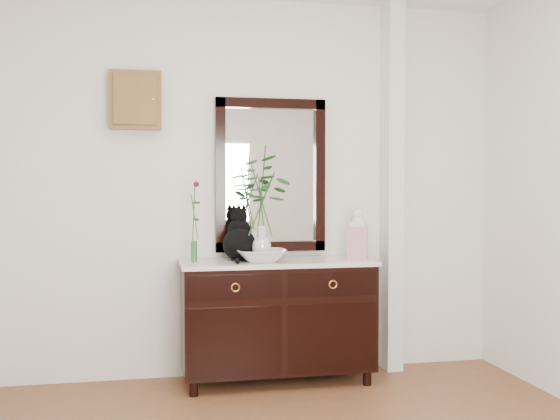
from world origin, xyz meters
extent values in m
cube|color=white|center=(0.00, 1.98, 1.35)|extent=(3.60, 0.04, 2.70)
cube|color=white|center=(1.00, 1.90, 1.35)|extent=(0.12, 0.20, 2.70)
cube|color=black|center=(0.10, 1.73, 0.46)|extent=(1.30, 0.50, 0.82)
cube|color=beige|center=(0.10, 1.73, 0.83)|extent=(1.33, 0.52, 0.03)
cube|color=black|center=(0.10, 1.97, 1.44)|extent=(0.80, 0.06, 1.10)
cube|color=white|center=(0.10, 1.98, 1.44)|extent=(0.66, 0.01, 0.96)
cube|color=brown|center=(-0.85, 1.94, 1.95)|extent=(0.35, 0.10, 0.40)
imported|color=white|center=(-0.02, 1.66, 0.89)|extent=(0.36, 0.36, 0.08)
camera|label=1|loc=(-0.78, -2.68, 1.35)|focal=42.00mm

